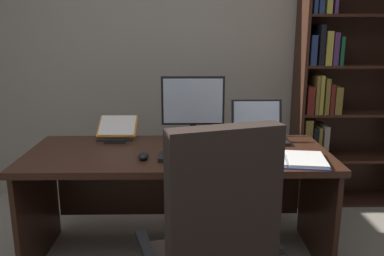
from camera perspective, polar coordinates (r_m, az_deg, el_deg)
wall_back at (r=3.53m, az=-3.02°, el=11.08°), size 4.67×0.12×2.61m
desk at (r=2.64m, az=-1.96°, el=-6.79°), size 1.88×0.76×0.74m
bookshelf at (r=3.57m, az=20.15°, el=4.33°), size 0.93×0.34×1.99m
monitor at (r=2.70m, az=0.14°, el=2.72°), size 0.43×0.16×0.44m
laptop at (r=2.79m, az=9.51°, el=-0.55°), size 0.36×0.32×0.26m
keyboard at (r=2.35m, az=0.33°, el=-4.13°), size 0.42×0.15×0.02m
computer_mouse at (r=2.36m, az=-6.98°, el=-3.96°), size 0.06×0.10×0.04m
reading_stand_with_book at (r=2.82m, az=-10.64°, el=-0.08°), size 0.27×0.27×0.14m
open_binder at (r=2.38m, az=13.27°, el=-4.34°), size 0.49×0.36×0.02m
notepad at (r=2.47m, az=6.25°, el=-3.48°), size 0.18×0.23×0.01m
pen at (r=2.47m, az=6.71°, el=-3.28°), size 0.14×0.02×0.01m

